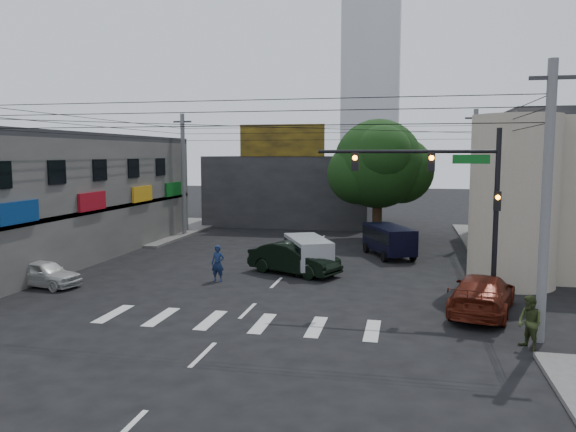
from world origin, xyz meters
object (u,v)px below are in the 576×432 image
(street_tree, at_px, (378,164))
(utility_pole_far_left, at_px, (183,175))
(white_compact, at_px, (44,273))
(maroon_sedan, at_px, (482,294))
(dark_sedan, at_px, (294,259))
(silver_minivan, at_px, (308,255))
(traffic_gantry, at_px, (452,189))
(traffic_officer, at_px, (218,263))
(utility_pole_far_right, at_px, (474,178))
(navy_van, at_px, (389,242))
(utility_pole_near_right, at_px, (546,204))
(pedestrian_olive, at_px, (530,323))

(street_tree, xyz_separation_m, utility_pole_far_left, (-14.50, -1.00, -0.87))
(white_compact, distance_m, maroon_sedan, 19.56)
(dark_sedan, xyz_separation_m, silver_minivan, (0.58, 0.86, 0.08))
(traffic_gantry, bearing_deg, white_compact, 179.99)
(traffic_gantry, relative_size, utility_pole_far_left, 0.78)
(traffic_gantry, relative_size, traffic_officer, 4.03)
(street_tree, xyz_separation_m, silver_minivan, (-2.98, -11.98, -4.58))
(white_compact, bearing_deg, dark_sedan, -54.00)
(utility_pole_far_right, xyz_separation_m, navy_van, (-5.43, -5.80, -3.67))
(dark_sedan, height_order, navy_van, navy_van)
(white_compact, bearing_deg, street_tree, -28.10)
(white_compact, height_order, maroon_sedan, maroon_sedan)
(traffic_gantry, bearing_deg, maroon_sedan, -17.71)
(utility_pole_near_right, distance_m, silver_minivan, 13.94)
(traffic_gantry, xyz_separation_m, pedestrian_olive, (2.18, -4.36, -3.96))
(silver_minivan, bearing_deg, utility_pole_far_left, 22.16)
(silver_minivan, height_order, pedestrian_olive, silver_minivan)
(utility_pole_far_left, bearing_deg, maroon_sedan, -41.66)
(navy_van, bearing_deg, utility_pole_near_right, 177.15)
(utility_pole_near_right, height_order, dark_sedan, utility_pole_near_right)
(traffic_gantry, height_order, utility_pole_far_right, utility_pole_far_right)
(white_compact, bearing_deg, maroon_sedan, -80.41)
(utility_pole_far_left, xyz_separation_m, navy_van, (15.57, -5.80, -3.67))
(street_tree, xyz_separation_m, dark_sedan, (-3.56, -12.84, -4.66))
(street_tree, xyz_separation_m, white_compact, (-14.50, -18.00, -4.85))
(street_tree, xyz_separation_m, maroon_sedan, (5.05, -18.40, -4.71))
(utility_pole_far_right, height_order, traffic_officer, utility_pole_far_right)
(utility_pole_far_left, xyz_separation_m, traffic_officer, (7.63, -14.29, -3.71))
(utility_pole_near_right, bearing_deg, pedestrian_olive, -119.99)
(utility_pole_far_left, distance_m, silver_minivan, 16.34)
(dark_sedan, relative_size, traffic_officer, 2.91)
(maroon_sedan, bearing_deg, pedestrian_olive, 117.08)
(utility_pole_far_left, xyz_separation_m, silver_minivan, (11.52, -10.98, -3.71))
(traffic_gantry, distance_m, silver_minivan, 9.91)
(pedestrian_olive, bearing_deg, utility_pole_near_right, 118.42)
(traffic_officer, bearing_deg, silver_minivan, 44.06)
(traffic_gantry, bearing_deg, utility_pole_far_left, 137.14)
(utility_pole_near_right, bearing_deg, traffic_gantry, 127.42)
(utility_pole_near_right, xyz_separation_m, dark_sedan, (-10.06, 8.66, -3.79))
(dark_sedan, bearing_deg, utility_pole_far_right, -16.49)
(street_tree, xyz_separation_m, navy_van, (1.07, -6.80, -4.55))
(street_tree, distance_m, navy_van, 8.25)
(navy_van, bearing_deg, silver_minivan, 118.83)
(pedestrian_olive, bearing_deg, utility_pole_far_right, 147.07)
(white_compact, relative_size, silver_minivan, 0.87)
(utility_pole_far_left, relative_size, utility_pole_far_right, 1.00)
(traffic_gantry, height_order, pedestrian_olive, traffic_gantry)
(traffic_officer, height_order, pedestrian_olive, traffic_officer)
(silver_minivan, bearing_deg, utility_pole_near_right, -159.30)
(street_tree, height_order, utility_pole_far_right, utility_pole_far_right)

